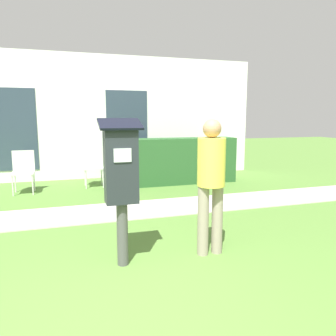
# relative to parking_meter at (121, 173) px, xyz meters

# --- Properties ---
(sidewalk) EXTENTS (12.00, 1.10, 0.02)m
(sidewalk) POSITION_rel_parking_meter_xyz_m (-0.33, 2.04, -1.01)
(sidewalk) COLOR #B7B2A8
(sidewalk) RESTS_ON ground
(building_facade) EXTENTS (10.00, 0.26, 3.20)m
(building_facade) POSITION_rel_parking_meter_xyz_m (-0.33, 5.48, 0.58)
(building_facade) COLOR white
(building_facade) RESTS_ON ground
(parking_meter) EXTENTS (0.44, 0.31, 1.59)m
(parking_meter) POSITION_rel_parking_meter_xyz_m (0.00, 0.00, 0.00)
(parking_meter) COLOR #4C4C4C
(parking_meter) RESTS_ON ground
(person_standing) EXTENTS (0.32, 0.32, 1.58)m
(person_standing) POSITION_rel_parking_meter_xyz_m (1.03, -0.02, -0.09)
(person_standing) COLOR gray
(person_standing) RESTS_ON ground
(outdoor_chair_left) EXTENTS (0.44, 0.44, 0.90)m
(outdoor_chair_left) POSITION_rel_parking_meter_xyz_m (-1.41, 4.09, -0.49)
(outdoor_chair_left) COLOR silver
(outdoor_chair_left) RESTS_ON ground
(outdoor_chair_middle) EXTENTS (0.44, 0.44, 0.90)m
(outdoor_chair_middle) POSITION_rel_parking_meter_xyz_m (0.06, 4.35, -0.49)
(outdoor_chair_middle) COLOR silver
(outdoor_chair_middle) RESTS_ON ground
(hedge_row) EXTENTS (2.96, 0.60, 1.10)m
(hedge_row) POSITION_rel_parking_meter_xyz_m (2.02, 4.08, -0.47)
(hedge_row) COLOR #285628
(hedge_row) RESTS_ON ground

